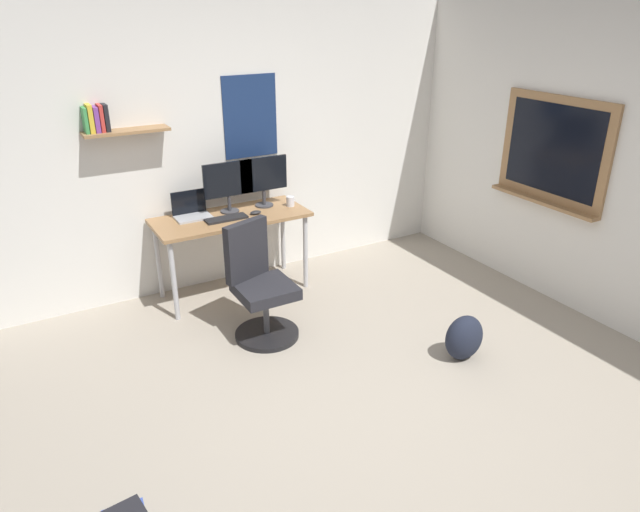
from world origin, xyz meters
TOP-DOWN VIEW (x-y plane):
  - ground_plane at (0.00, 0.00)m, footprint 5.20×5.20m
  - wall_back at (-0.01, 2.45)m, footprint 5.00×0.30m
  - wall_right at (2.45, 0.03)m, footprint 0.22×5.00m
  - desk at (-0.08, 2.07)m, footprint 1.38×0.59m
  - office_chair at (-0.18, 1.26)m, footprint 0.52×0.55m
  - laptop at (-0.39, 2.22)m, footprint 0.31×0.21m
  - monitor_primary at (-0.05, 2.17)m, footprint 0.46×0.17m
  - monitor_secondary at (0.29, 2.17)m, footprint 0.46×0.17m
  - keyboard at (-0.15, 2.00)m, footprint 0.37×0.13m
  - computer_mouse at (0.13, 2.00)m, footprint 0.10×0.06m
  - coffee_mug at (0.50, 2.05)m, footprint 0.08×0.08m
  - backpack at (1.01, 0.17)m, footprint 0.32×0.22m

SIDE VIEW (x-z plane):
  - ground_plane at x=0.00m, z-range 0.00..0.00m
  - backpack at x=1.01m, z-range 0.00..0.36m
  - office_chair at x=-0.18m, z-range -0.07..0.88m
  - desk at x=-0.08m, z-range 0.30..1.05m
  - keyboard at x=-0.15m, z-range 0.76..0.78m
  - computer_mouse at x=0.13m, z-range 0.76..0.79m
  - coffee_mug at x=0.50m, z-range 0.76..0.85m
  - laptop at x=-0.39m, z-range 0.70..0.93m
  - monitor_primary at x=-0.05m, z-range 0.80..1.26m
  - monitor_secondary at x=0.29m, z-range 0.80..1.26m
  - wall_right at x=2.45m, z-range 0.00..2.60m
  - wall_back at x=-0.01m, z-range 0.00..2.60m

